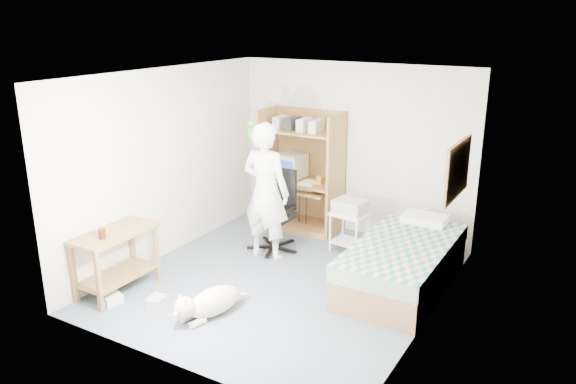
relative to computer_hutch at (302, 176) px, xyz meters
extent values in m
plane|color=#4E586A|center=(0.70, -1.74, -0.82)|extent=(4.00, 4.00, 0.00)
cube|color=beige|center=(0.70, 0.26, 0.43)|extent=(3.60, 0.02, 2.50)
cube|color=beige|center=(2.50, -1.74, 0.43)|extent=(0.02, 4.00, 2.50)
cube|color=beige|center=(-1.10, -1.74, 0.43)|extent=(0.02, 4.00, 2.50)
cube|color=white|center=(0.70, -1.74, 1.68)|extent=(3.60, 4.00, 0.02)
cube|color=brown|center=(-0.58, -0.04, 0.08)|extent=(0.04, 0.60, 1.80)
cube|color=brown|center=(0.58, -0.04, 0.08)|extent=(0.04, 0.60, 1.80)
cube|color=brown|center=(0.00, 0.25, 0.08)|extent=(1.20, 0.02, 1.80)
cube|color=brown|center=(0.00, -0.04, -0.08)|extent=(1.12, 0.60, 0.04)
cube|color=brown|center=(0.00, -0.12, -0.18)|extent=(1.00, 0.50, 0.03)
cube|color=brown|center=(0.00, -0.04, 0.68)|extent=(1.12, 0.55, 0.03)
cube|color=brown|center=(0.00, -0.04, -0.77)|extent=(1.12, 0.60, 0.10)
cube|color=brown|center=(2.00, -1.14, -0.64)|extent=(1.00, 2.00, 0.36)
cube|color=#2C7676|center=(2.00, -1.14, -0.36)|extent=(1.02, 2.02, 0.20)
cube|color=white|center=(2.00, -0.34, -0.22)|extent=(0.55, 0.35, 0.12)
cube|color=brown|center=(-0.85, -2.94, -0.09)|extent=(0.50, 1.00, 0.04)
cube|color=brown|center=(-1.05, -3.39, -0.47)|extent=(0.05, 0.05, 0.70)
cube|color=brown|center=(-0.65, -3.39, -0.47)|extent=(0.05, 0.05, 0.70)
cube|color=brown|center=(-1.05, -2.49, -0.47)|extent=(0.05, 0.05, 0.70)
cube|color=brown|center=(-0.65, -2.49, -0.47)|extent=(0.05, 0.05, 0.70)
cube|color=brown|center=(-0.85, -2.94, -0.62)|extent=(0.46, 0.92, 0.03)
cube|color=#A16E48|center=(2.48, -0.84, 0.63)|extent=(0.03, 0.90, 0.60)
cube|color=brown|center=(2.47, -0.84, 0.94)|extent=(0.04, 0.94, 0.04)
cube|color=brown|center=(2.47, -0.84, 0.32)|extent=(0.04, 0.94, 0.04)
cylinder|color=black|center=(0.09, -0.98, -0.78)|extent=(0.63, 0.63, 0.06)
cylinder|color=black|center=(0.09, -0.98, -0.58)|extent=(0.06, 0.06, 0.42)
cube|color=black|center=(0.09, -0.98, -0.33)|extent=(0.48, 0.48, 0.08)
cube|color=black|center=(0.09, -0.74, 0.01)|extent=(0.44, 0.07, 0.57)
cube|color=black|center=(-0.18, -0.97, -0.17)|extent=(0.05, 0.31, 0.04)
cube|color=black|center=(0.35, -0.98, -0.17)|extent=(0.05, 0.31, 0.04)
imported|color=white|center=(0.14, -1.23, 0.10)|extent=(0.68, 0.45, 1.85)
ellipsoid|color=#138315|center=(-0.06, -1.21, 0.85)|extent=(0.14, 0.14, 0.22)
sphere|color=#138315|center=(-0.07, -1.25, 0.98)|extent=(0.09, 0.09, 0.09)
cone|color=red|center=(-0.07, -1.30, 0.98)|extent=(0.04, 0.04, 0.04)
cylinder|color=#138315|center=(-0.06, -1.15, 0.72)|extent=(0.03, 0.15, 0.13)
ellipsoid|color=beige|center=(0.45, -2.80, -0.67)|extent=(0.48, 0.72, 0.30)
sphere|color=beige|center=(0.35, -3.16, -0.60)|extent=(0.22, 0.22, 0.22)
cone|color=beige|center=(0.30, -3.16, -0.50)|extent=(0.06, 0.06, 0.08)
cone|color=beige|center=(0.40, -3.19, -0.50)|extent=(0.06, 0.06, 0.08)
ellipsoid|color=beige|center=(0.33, -3.25, -0.64)|extent=(0.10, 0.14, 0.07)
cylinder|color=beige|center=(0.55, -2.46, -0.73)|extent=(0.11, 0.22, 0.11)
cube|color=white|center=(1.02, -0.50, -0.27)|extent=(0.52, 0.44, 0.04)
cube|color=white|center=(1.02, -0.50, -0.68)|extent=(0.48, 0.40, 0.03)
cylinder|color=white|center=(0.81, -0.66, -0.55)|extent=(0.03, 0.03, 0.55)
cylinder|color=white|center=(1.23, -0.66, -0.55)|extent=(0.03, 0.03, 0.55)
cylinder|color=white|center=(0.81, -0.34, -0.55)|extent=(0.03, 0.03, 0.55)
cylinder|color=white|center=(1.23, -0.34, -0.55)|extent=(0.03, 0.03, 0.55)
cube|color=#A6A6A1|center=(1.02, -0.50, -0.16)|extent=(0.46, 0.37, 0.18)
cube|color=beige|center=(-0.20, 0.01, 0.13)|extent=(0.40, 0.42, 0.36)
cube|color=navy|center=(-0.21, -0.19, 0.13)|extent=(0.31, 0.03, 0.25)
cube|color=beige|center=(0.03, -0.16, -0.15)|extent=(0.46, 0.21, 0.03)
cylinder|color=gold|center=(0.33, -0.09, 0.00)|extent=(0.08, 0.08, 0.12)
cylinder|color=#3E160A|center=(-0.80, -3.15, -0.01)|extent=(0.08, 0.08, 0.12)
cube|color=white|center=(-0.72, -3.18, -0.77)|extent=(0.30, 0.27, 0.10)
cube|color=#AEADA9|center=(-0.25, -2.95, -0.78)|extent=(0.22, 0.25, 0.08)
camera|label=1|loc=(3.91, -7.10, 2.31)|focal=35.00mm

